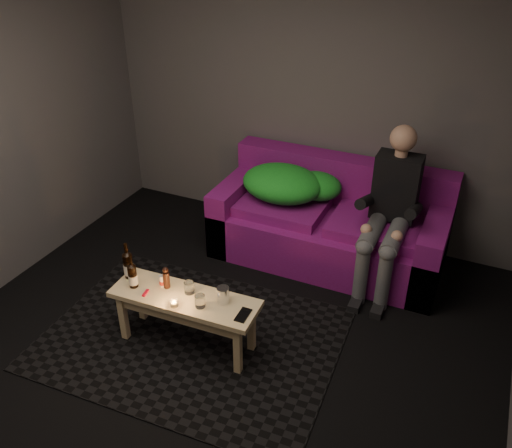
{
  "coord_description": "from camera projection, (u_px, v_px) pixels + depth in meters",
  "views": [
    {
      "loc": [
        1.5,
        -2.26,
        2.82
      ],
      "look_at": [
        -0.06,
        1.16,
        0.58
      ],
      "focal_mm": 38.0,
      "sensor_mm": 36.0,
      "label": 1
    }
  ],
  "objects": [
    {
      "name": "smartphone",
      "position": [
        243.0,
        315.0,
        3.62
      ],
      "size": [
        0.08,
        0.15,
        0.01
      ],
      "primitive_type": "cube",
      "rotation": [
        0.0,
        0.0,
        0.03
      ],
      "color": "black",
      "rests_on": "coffee_table"
    },
    {
      "name": "person",
      "position": [
        390.0,
        208.0,
        4.36
      ],
      "size": [
        0.36,
        0.84,
        1.34
      ],
      "color": "black",
      "rests_on": "sofa"
    },
    {
      "name": "coffee_table",
      "position": [
        185.0,
        305.0,
        3.84
      ],
      "size": [
        1.09,
        0.39,
        0.44
      ],
      "rotation": [
        0.0,
        0.0,
        0.04
      ],
      "color": "tan",
      "rests_on": "rug"
    },
    {
      "name": "pepper_mill",
      "position": [
        166.0,
        280.0,
        3.86
      ],
      "size": [
        0.06,
        0.06,
        0.13
      ],
      "primitive_type": "cylinder",
      "rotation": [
        0.0,
        0.0,
        0.29
      ],
      "color": "black",
      "rests_on": "coffee_table"
    },
    {
      "name": "tumbler_back",
      "position": [
        189.0,
        288.0,
        3.82
      ],
      "size": [
        0.09,
        0.09,
        0.09
      ],
      "primitive_type": "cylinder",
      "rotation": [
        0.0,
        0.0,
        0.27
      ],
      "color": "white",
      "rests_on": "coffee_table"
    },
    {
      "name": "green_blanket",
      "position": [
        289.0,
        184.0,
        4.84
      ],
      "size": [
        0.89,
        0.6,
        0.3
      ],
      "color": "#188727",
      "rests_on": "sofa"
    },
    {
      "name": "room",
      "position": [
        218.0,
        128.0,
        3.27
      ],
      "size": [
        4.5,
        4.5,
        4.5
      ],
      "color": "silver",
      "rests_on": "ground"
    },
    {
      "name": "steel_cup",
      "position": [
        223.0,
        295.0,
        3.72
      ],
      "size": [
        0.1,
        0.1,
        0.12
      ],
      "primitive_type": "cylinder",
      "rotation": [
        0.0,
        0.0,
        -0.21
      ],
      "color": "silver",
      "rests_on": "coffee_table"
    },
    {
      "name": "beer_bottle_b",
      "position": [
        133.0,
        275.0,
        3.85
      ],
      "size": [
        0.07,
        0.07,
        0.26
      ],
      "color": "black",
      "rests_on": "coffee_table"
    },
    {
      "name": "tealight",
      "position": [
        174.0,
        303.0,
        3.7
      ],
      "size": [
        0.06,
        0.06,
        0.04
      ],
      "color": "white",
      "rests_on": "coffee_table"
    },
    {
      "name": "red_lighter",
      "position": [
        146.0,
        293.0,
        3.82
      ],
      "size": [
        0.03,
        0.08,
        0.01
      ],
      "primitive_type": "cube",
      "rotation": [
        0.0,
        0.0,
        0.15
      ],
      "color": "red",
      "rests_on": "coffee_table"
    },
    {
      "name": "beer_bottle_a",
      "position": [
        128.0,
        265.0,
        3.94
      ],
      "size": [
        0.07,
        0.07,
        0.29
      ],
      "color": "black",
      "rests_on": "coffee_table"
    },
    {
      "name": "sofa",
      "position": [
        330.0,
        226.0,
        4.88
      ],
      "size": [
        2.01,
        0.91,
        0.87
      ],
      "color": "#7E1064",
      "rests_on": "floor"
    },
    {
      "name": "salt_shaker",
      "position": [
        162.0,
        281.0,
        3.88
      ],
      "size": [
        0.05,
        0.05,
        0.09
      ],
      "primitive_type": "cylinder",
      "rotation": [
        0.0,
        0.0,
        0.18
      ],
      "color": "silver",
      "rests_on": "coffee_table"
    },
    {
      "name": "rug",
      "position": [
        192.0,
        338.0,
        4.06
      ],
      "size": [
        2.22,
        1.66,
        0.01
      ],
      "primitive_type": "cube",
      "rotation": [
        0.0,
        0.0,
        0.04
      ],
      "color": "black",
      "rests_on": "floor"
    },
    {
      "name": "floor",
      "position": [
        195.0,
        375.0,
        3.75
      ],
      "size": [
        4.5,
        4.5,
        0.0
      ],
      "primitive_type": "plane",
      "color": "black",
      "rests_on": "ground"
    },
    {
      "name": "tumbler_front",
      "position": [
        200.0,
        301.0,
        3.68
      ],
      "size": [
        0.09,
        0.09,
        0.09
      ],
      "primitive_type": "cylinder",
      "rotation": [
        0.0,
        0.0,
        -0.3
      ],
      "color": "white",
      "rests_on": "coffee_table"
    }
  ]
}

